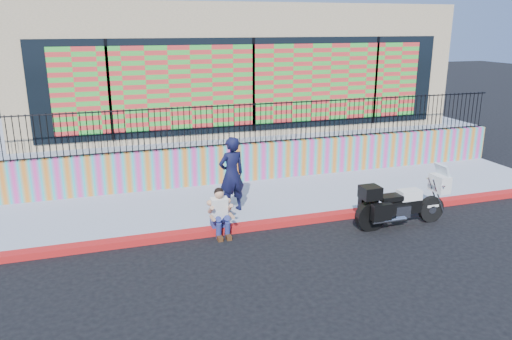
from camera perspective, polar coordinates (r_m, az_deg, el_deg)
name	(u,v)px	position (r m, az deg, el deg)	size (l,w,h in m)	color
ground	(305,222)	(12.21, 5.66, -5.96)	(90.00, 90.00, 0.00)	black
red_curb	(305,219)	(12.19, 5.67, -5.64)	(16.00, 0.30, 0.15)	red
sidewalk	(281,198)	(13.61, 2.90, -3.19)	(16.00, 3.00, 0.15)	#99A2B7
mural_wall	(262,161)	(14.86, 0.74, 1.03)	(16.00, 0.20, 1.10)	#D73894
metal_fence	(263,123)	(14.60, 0.76, 5.39)	(15.80, 0.04, 1.20)	black
elevated_platform	(221,130)	(19.65, -4.06, 4.54)	(16.00, 10.00, 1.25)	#99A2B7
storefront_building	(221,63)	(19.08, -4.06, 12.15)	(14.00, 8.06, 4.00)	tan
police_motorcycle	(401,202)	(12.22, 16.20, -3.53)	(2.30, 0.76, 1.43)	black
police_officer	(232,174)	(12.19, -2.81, -0.51)	(0.69, 0.45, 1.88)	black
seated_man	(221,217)	(11.31, -4.05, -5.33)	(0.54, 0.71, 1.06)	navy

